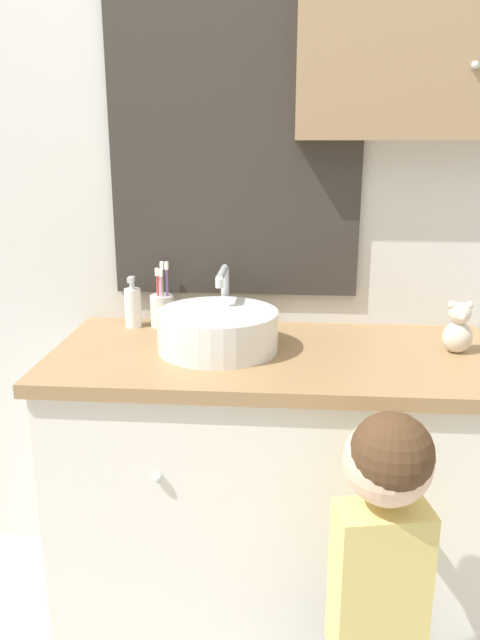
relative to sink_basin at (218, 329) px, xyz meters
name	(u,v)px	position (x,y,z in m)	size (l,w,h in m)	color
wall_back	(287,161)	(0.17, 0.29, 0.42)	(3.20, 0.18, 2.50)	silver
vanity_counter	(273,487)	(0.15, -0.01, -0.46)	(1.19, 0.56, 0.81)	silver
sink_basin	(218,329)	(0.00, 0.00, 0.00)	(0.32, 0.37, 0.20)	white
toothbrush_holder	(162,308)	(-0.19, 0.20, 0.00)	(0.07, 0.07, 0.20)	silver
soap_dispenser	(133,307)	(-0.28, 0.18, 0.01)	(0.05, 0.05, 0.15)	white
child_figure	(381,557)	(0.38, -0.49, -0.32)	(0.20, 0.43, 0.87)	slate
teddy_bear	(458,328)	(0.63, 0.02, 0.01)	(0.08, 0.07, 0.14)	beige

